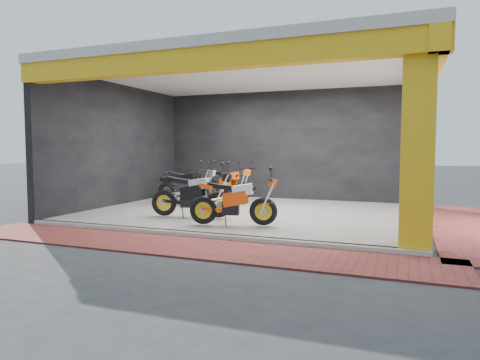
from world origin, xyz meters
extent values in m
plane|color=#2D2D30|center=(0.00, 0.00, 0.00)|extent=(80.00, 80.00, 0.00)
cube|color=beige|center=(0.00, 2.00, 0.05)|extent=(8.00, 6.00, 0.10)
cube|color=beige|center=(0.00, 2.00, 3.60)|extent=(8.40, 6.40, 0.20)
cube|color=black|center=(0.00, 5.10, 1.75)|extent=(8.20, 0.20, 3.50)
cube|color=black|center=(-4.10, 2.00, 1.75)|extent=(0.20, 6.20, 3.50)
cube|color=gold|center=(3.75, -0.75, 1.75)|extent=(0.50, 0.50, 3.50)
cube|color=gold|center=(0.00, -1.00, 3.30)|extent=(8.40, 0.30, 0.40)
cube|color=gold|center=(4.00, 2.00, 3.30)|extent=(0.30, 6.40, 0.40)
cube|color=beige|center=(0.00, -1.02, 0.05)|extent=(8.00, 0.20, 0.10)
cube|color=#973431|center=(0.00, -1.80, 0.01)|extent=(9.00, 1.40, 0.03)
cube|color=#973431|center=(4.80, 2.00, 0.01)|extent=(1.40, 7.00, 0.03)
camera|label=1|loc=(3.59, -8.14, 1.67)|focal=32.00mm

